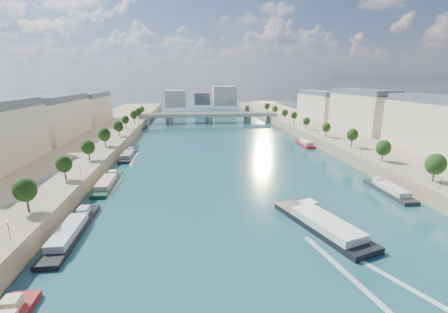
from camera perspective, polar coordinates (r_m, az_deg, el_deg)
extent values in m
plane|color=#0B2D33|center=(132.62, 0.99, -0.87)|extent=(700.00, 700.00, 0.00)
cube|color=#9E8460|center=(141.54, -29.26, -0.73)|extent=(44.00, 520.00, 5.00)
cube|color=#9E8460|center=(158.64, 27.71, 0.95)|extent=(44.00, 520.00, 5.00)
cube|color=gray|center=(135.91, -23.54, 0.47)|extent=(14.00, 520.00, 0.10)
cube|color=gray|center=(150.12, 23.10, 1.77)|extent=(14.00, 520.00, 0.10)
cylinder|color=#382B1E|center=(83.05, -33.38, -8.03)|extent=(0.50, 0.50, 3.82)
ellipsoid|color=black|center=(81.88, -33.73, -5.70)|extent=(4.80, 4.80, 5.52)
cylinder|color=#382B1E|center=(103.74, -27.71, -3.08)|extent=(0.50, 0.50, 3.82)
ellipsoid|color=black|center=(102.81, -27.94, -1.17)|extent=(4.80, 4.80, 5.52)
cylinder|color=#382B1E|center=(125.61, -24.00, 0.21)|extent=(0.50, 0.50, 3.82)
ellipsoid|color=black|center=(124.84, -24.17, 1.81)|extent=(4.80, 4.80, 5.52)
cylinder|color=#382B1E|center=(148.15, -21.40, 2.51)|extent=(0.50, 0.50, 3.82)
ellipsoid|color=black|center=(147.50, -21.53, 3.88)|extent=(4.80, 4.80, 5.52)
cylinder|color=#382B1E|center=(171.08, -19.49, 4.20)|extent=(0.50, 0.50, 3.82)
ellipsoid|color=black|center=(170.52, -19.59, 5.39)|extent=(4.80, 4.80, 5.52)
cylinder|color=#382B1E|center=(194.27, -18.03, 5.48)|extent=(0.50, 0.50, 3.82)
ellipsoid|color=black|center=(193.78, -18.11, 6.53)|extent=(4.80, 4.80, 5.52)
cylinder|color=#382B1E|center=(217.64, -16.88, 6.49)|extent=(0.50, 0.50, 3.82)
ellipsoid|color=black|center=(217.20, -16.95, 7.43)|extent=(4.80, 4.80, 5.52)
cylinder|color=#382B1E|center=(241.13, -15.94, 7.30)|extent=(0.50, 0.50, 3.82)
ellipsoid|color=black|center=(240.73, -16.00, 8.15)|extent=(4.80, 4.80, 5.52)
cylinder|color=#382B1E|center=(264.71, -15.17, 7.96)|extent=(0.50, 0.50, 3.82)
ellipsoid|color=black|center=(264.35, -15.22, 8.73)|extent=(4.80, 4.80, 5.52)
cylinder|color=#382B1E|center=(109.44, 35.19, -3.25)|extent=(0.50, 0.50, 3.82)
ellipsoid|color=black|center=(108.56, 35.46, -1.44)|extent=(4.80, 4.80, 5.52)
cylinder|color=#382B1E|center=(127.38, 28.12, -0.07)|extent=(0.50, 0.50, 3.82)
ellipsoid|color=black|center=(126.62, 28.32, 1.50)|extent=(4.80, 4.80, 5.52)
cylinder|color=#382B1E|center=(147.06, 22.87, 2.29)|extent=(0.50, 0.50, 3.82)
ellipsoid|color=black|center=(146.41, 23.01, 3.66)|extent=(4.80, 4.80, 5.52)
cylinder|color=#382B1E|center=(167.87, 18.89, 4.07)|extent=(0.50, 0.50, 3.82)
ellipsoid|color=black|center=(167.30, 18.99, 5.27)|extent=(4.80, 4.80, 5.52)
cylinder|color=#382B1E|center=(189.44, 15.78, 5.43)|extent=(0.50, 0.50, 3.82)
ellipsoid|color=black|center=(188.93, 15.85, 6.51)|extent=(4.80, 4.80, 5.52)
cylinder|color=#382B1E|center=(211.53, 13.30, 6.51)|extent=(0.50, 0.50, 3.82)
ellipsoid|color=black|center=(211.07, 13.36, 7.47)|extent=(4.80, 4.80, 5.52)
cylinder|color=#382B1E|center=(233.99, 11.29, 7.37)|extent=(0.50, 0.50, 3.82)
ellipsoid|color=black|center=(233.58, 11.34, 8.24)|extent=(4.80, 4.80, 5.52)
cylinder|color=#382B1E|center=(256.74, 9.63, 8.07)|extent=(0.50, 0.50, 3.82)
ellipsoid|color=black|center=(256.36, 9.66, 8.87)|extent=(4.80, 4.80, 5.52)
cylinder|color=#382B1E|center=(279.69, 8.23, 8.65)|extent=(0.50, 0.50, 3.82)
ellipsoid|color=black|center=(279.34, 8.26, 9.38)|extent=(4.80, 4.80, 5.52)
cylinder|color=black|center=(72.19, -35.73, -11.55)|extent=(0.14, 0.14, 4.00)
sphere|color=#FFE5B2|center=(71.39, -35.98, -10.03)|extent=(0.36, 0.36, 0.36)
cylinder|color=black|center=(106.46, -25.73, -2.37)|extent=(0.14, 0.14, 4.00)
sphere|color=#FFE5B2|center=(105.91, -25.85, -1.28)|extent=(0.36, 0.36, 0.36)
cylinder|color=black|center=(143.72, -20.82, 2.25)|extent=(0.14, 0.14, 4.00)
sphere|color=#FFE5B2|center=(143.32, -20.89, 3.07)|extent=(0.36, 0.36, 0.36)
cylinder|color=black|center=(182.15, -17.94, 4.95)|extent=(0.14, 0.14, 4.00)
sphere|color=#FFE5B2|center=(181.83, -18.00, 5.60)|extent=(0.36, 0.36, 0.36)
cylinder|color=black|center=(221.13, -16.07, 6.69)|extent=(0.14, 0.14, 4.00)
sphere|color=#FFE5B2|center=(220.87, -16.10, 7.23)|extent=(0.36, 0.36, 0.36)
cylinder|color=black|center=(104.28, 35.97, -4.10)|extent=(0.14, 0.14, 4.00)
sphere|color=#FFE5B2|center=(103.73, 36.14, -2.99)|extent=(0.36, 0.36, 0.36)
cylinder|color=black|center=(134.89, 24.64, 1.11)|extent=(0.14, 0.14, 4.00)
sphere|color=#FFE5B2|center=(134.46, 24.73, 1.98)|extent=(0.36, 0.36, 0.36)
cylinder|color=black|center=(169.46, 17.69, 4.29)|extent=(0.14, 0.14, 4.00)
sphere|color=#FFE5B2|center=(169.12, 17.75, 4.98)|extent=(0.36, 0.36, 0.36)
cylinder|color=black|center=(206.01, 13.12, 6.33)|extent=(0.14, 0.14, 4.00)
sphere|color=#FFE5B2|center=(205.73, 13.16, 6.91)|extent=(0.36, 0.36, 0.36)
cylinder|color=black|center=(243.64, 9.93, 7.73)|extent=(0.14, 0.14, 4.00)
sphere|color=#FFE5B2|center=(243.41, 9.95, 8.22)|extent=(0.36, 0.36, 0.36)
cube|color=beige|center=(181.66, -28.84, 6.38)|extent=(16.00, 52.00, 20.00)
cube|color=#474C54|center=(180.71, -29.29, 10.01)|extent=(14.72, 50.44, 3.20)
cube|color=beige|center=(236.21, -23.76, 8.46)|extent=(16.00, 52.00, 20.00)
cube|color=#474C54|center=(235.49, -24.05, 11.26)|extent=(14.72, 50.44, 3.20)
cube|color=beige|center=(151.62, 35.92, 4.10)|extent=(16.00, 52.00, 20.00)
cube|color=#474C54|center=(150.49, 36.58, 8.43)|extent=(14.72, 50.44, 3.20)
cube|color=beige|center=(197.63, 24.63, 7.39)|extent=(16.00, 52.00, 20.00)
cube|color=#474C54|center=(196.76, 24.99, 10.73)|extent=(14.72, 50.44, 3.20)
cube|color=beige|center=(248.70, 17.69, 9.26)|extent=(16.00, 52.00, 20.00)
cube|color=#474C54|center=(248.02, 17.90, 11.92)|extent=(14.72, 50.44, 3.20)
cube|color=beige|center=(337.43, -9.21, 10.83)|extent=(22.00, 18.00, 18.00)
cube|color=beige|center=(349.70, 0.05, 11.47)|extent=(26.00, 20.00, 22.00)
cube|color=#474C54|center=(362.73, -4.24, 10.91)|extent=(18.00, 16.00, 14.00)
cube|color=#C1B79E|center=(247.83, -2.85, 7.86)|extent=(112.00, 11.00, 2.20)
cube|color=#C1B79E|center=(242.70, -2.76, 8.07)|extent=(112.00, 0.80, 0.90)
cube|color=#C1B79E|center=(252.61, -2.93, 8.33)|extent=(112.00, 0.80, 0.90)
cylinder|color=#C1B79E|center=(248.06, -10.28, 6.79)|extent=(6.40, 6.40, 5.00)
cylinder|color=#C1B79E|center=(248.30, -2.84, 7.01)|extent=(6.40, 6.40, 5.00)
cylinder|color=#C1B79E|center=(252.62, 4.48, 7.12)|extent=(6.40, 6.40, 5.00)
cube|color=#C1B79E|center=(250.00, -14.89, 6.59)|extent=(6.00, 12.00, 5.00)
cube|color=#C1B79E|center=(257.31, 8.88, 7.12)|extent=(6.00, 12.00, 5.00)
cube|color=black|center=(79.04, 18.03, -12.47)|extent=(16.28, 29.94, 2.06)
cube|color=silver|center=(76.34, 18.88, -11.91)|extent=(11.92, 19.87, 1.85)
cube|color=silver|center=(85.35, 15.71, -8.78)|extent=(4.94, 4.51, 1.80)
cube|color=silver|center=(64.97, 21.86, -19.64)|extent=(5.69, 25.81, 0.04)
cube|color=silver|center=(68.03, 26.86, -18.55)|extent=(11.67, 24.24, 0.04)
cube|color=beige|center=(60.64, -35.42, -21.83)|extent=(2.50, 2.39, 1.80)
cube|color=black|center=(80.85, -26.91, -12.88)|extent=(5.00, 28.59, 1.80)
cube|color=#B2B8BF|center=(78.21, -27.61, -12.51)|extent=(4.10, 15.72, 1.60)
cube|color=#B2B8BF|center=(87.41, -25.19, -9.30)|extent=(2.50, 3.43, 1.80)
cube|color=#173B2C|center=(110.19, -21.22, -5.01)|extent=(5.00, 25.00, 1.80)
cube|color=beige|center=(107.83, -21.55, -4.51)|extent=(4.10, 13.75, 1.60)
cube|color=beige|center=(116.55, -20.44, -2.95)|extent=(2.50, 3.00, 1.80)
cube|color=black|center=(145.78, -17.72, -0.02)|extent=(5.00, 23.45, 1.80)
cube|color=gray|center=(143.59, -17.90, 0.45)|extent=(4.10, 12.90, 1.60)
cube|color=gray|center=(152.08, -17.30, 1.30)|extent=(2.50, 2.81, 1.80)
cube|color=#272729|center=(109.83, 28.91, -5.95)|extent=(5.00, 20.82, 1.80)
cube|color=silver|center=(108.04, 29.52, -5.39)|extent=(4.10, 11.45, 1.60)
cube|color=silver|center=(114.06, 27.22, -4.06)|extent=(2.50, 2.50, 1.80)
cube|color=maroon|center=(169.09, 15.18, 2.13)|extent=(5.00, 17.62, 1.80)
cube|color=#ADB2BA|center=(167.47, 15.40, 2.59)|extent=(4.10, 9.69, 1.60)
cube|color=#ADB2BA|center=(173.52, 14.58, 3.09)|extent=(2.50, 2.11, 1.80)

